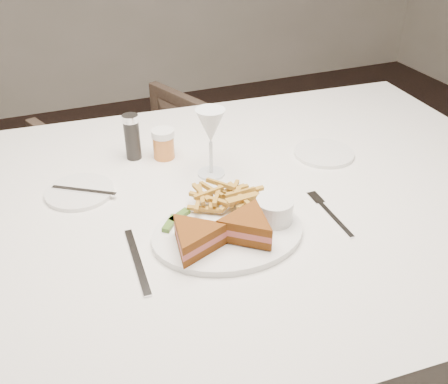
% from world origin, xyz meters
% --- Properties ---
extents(ground, '(5.00, 5.00, 0.00)m').
position_xyz_m(ground, '(0.00, 0.00, 0.00)').
color(ground, black).
rests_on(ground, ground).
extents(table, '(1.71, 1.20, 0.75)m').
position_xyz_m(table, '(-0.15, -0.00, 0.38)').
color(table, white).
rests_on(table, ground).
extents(chair_far, '(0.81, 0.79, 0.66)m').
position_xyz_m(chair_far, '(-0.14, 0.88, 0.33)').
color(chair_far, '#4D3B2F').
rests_on(chair_far, ground).
extents(table_setting, '(0.80, 0.63, 0.18)m').
position_xyz_m(table_setting, '(-0.17, -0.05, 0.79)').
color(table_setting, white).
rests_on(table_setting, table).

